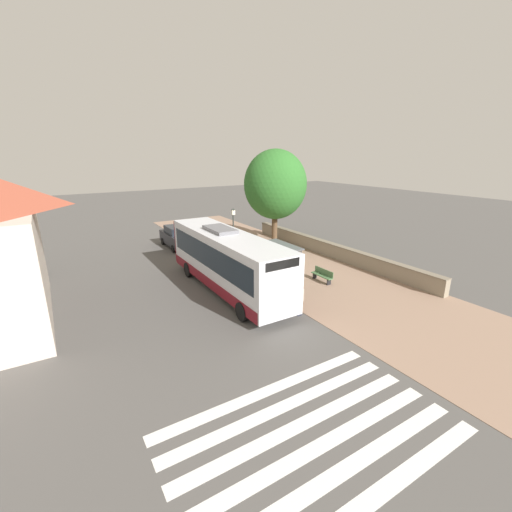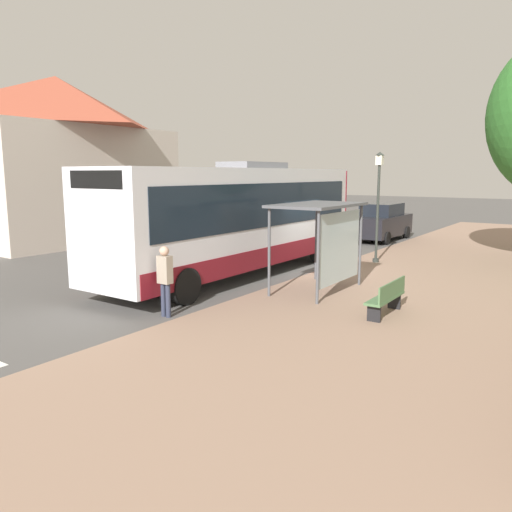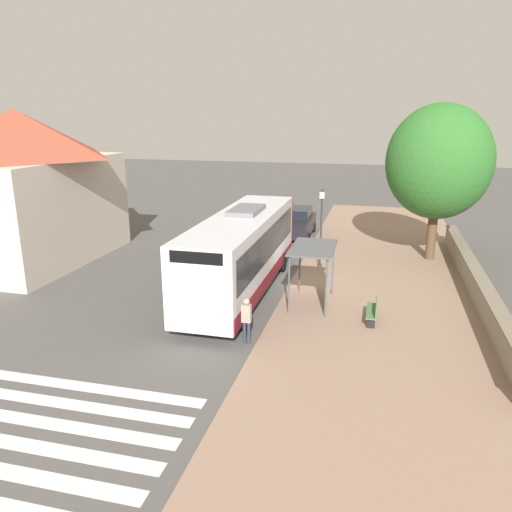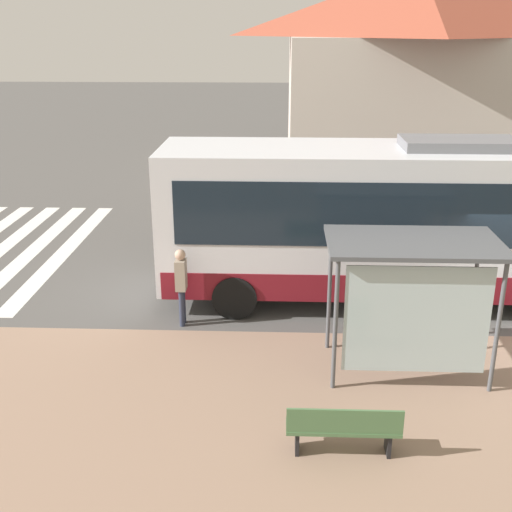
{
  "view_description": "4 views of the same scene",
  "coord_description": "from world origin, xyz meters",
  "px_view_note": "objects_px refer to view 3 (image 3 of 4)",
  "views": [
    {
      "loc": [
        10.93,
        20.05,
        8.31
      ],
      "look_at": [
        0.21,
        2.6,
        2.08
      ],
      "focal_mm": 24.0,
      "sensor_mm": 36.0,
      "label": 1
    },
    {
      "loc": [
        -8.12,
        15.67,
        3.45
      ],
      "look_at": [
        0.48,
        3.18,
        0.94
      ],
      "focal_mm": 35.0,
      "sensor_mm": 36.0,
      "label": 2
    },
    {
      "loc": [
        -4.01,
        23.26,
        8.1
      ],
      "look_at": [
        1.03,
        3.1,
        2.1
      ],
      "focal_mm": 35.0,
      "sensor_mm": 36.0,
      "label": 3
    },
    {
      "loc": [
        -12.29,
        5.13,
        6.25
      ],
      "look_at": [
        0.25,
        5.63,
        1.66
      ],
      "focal_mm": 45.0,
      "sensor_mm": 36.0,
      "label": 4
    }
  ],
  "objects_px": {
    "bus": "(242,251)",
    "pedestrian": "(247,317)",
    "shade_tree": "(439,162)",
    "bench": "(373,311)",
    "parked_car_behind_bus": "(298,223)",
    "bus_shelter": "(317,257)",
    "street_lamp_near": "(321,221)"
  },
  "relations": [
    {
      "from": "bus",
      "to": "pedestrian",
      "type": "xyz_separation_m",
      "value": [
        -1.62,
        5.19,
        -0.95
      ]
    },
    {
      "from": "bus",
      "to": "pedestrian",
      "type": "height_order",
      "value": "bus"
    },
    {
      "from": "pedestrian",
      "to": "shade_tree",
      "type": "relative_size",
      "value": 0.2
    },
    {
      "from": "bus",
      "to": "bench",
      "type": "distance_m",
      "value": 6.55
    },
    {
      "from": "bus",
      "to": "parked_car_behind_bus",
      "type": "xyz_separation_m",
      "value": [
        -0.73,
        -11.48,
        -1.05
      ]
    },
    {
      "from": "bus_shelter",
      "to": "bench",
      "type": "bearing_deg",
      "value": 150.89
    },
    {
      "from": "bench",
      "to": "street_lamp_near",
      "type": "relative_size",
      "value": 0.41
    },
    {
      "from": "pedestrian",
      "to": "parked_car_behind_bus",
      "type": "xyz_separation_m",
      "value": [
        0.89,
        -16.67,
        -0.09
      ]
    },
    {
      "from": "bus",
      "to": "pedestrian",
      "type": "bearing_deg",
      "value": 107.36
    },
    {
      "from": "shade_tree",
      "to": "parked_car_behind_bus",
      "type": "xyz_separation_m",
      "value": [
        8.25,
        -3.62,
        -4.56
      ]
    },
    {
      "from": "pedestrian",
      "to": "parked_car_behind_bus",
      "type": "height_order",
      "value": "parked_car_behind_bus"
    },
    {
      "from": "bus_shelter",
      "to": "pedestrian",
      "type": "xyz_separation_m",
      "value": [
        1.91,
        4.5,
        -1.13
      ]
    },
    {
      "from": "bus",
      "to": "bus_shelter",
      "type": "bearing_deg",
      "value": 168.84
    },
    {
      "from": "shade_tree",
      "to": "parked_car_behind_bus",
      "type": "height_order",
      "value": "shade_tree"
    },
    {
      "from": "bench",
      "to": "bus_shelter",
      "type": "bearing_deg",
      "value": -29.11
    },
    {
      "from": "bus",
      "to": "shade_tree",
      "type": "xyz_separation_m",
      "value": [
        -8.98,
        -7.86,
        3.51
      ]
    },
    {
      "from": "bench",
      "to": "street_lamp_near",
      "type": "bearing_deg",
      "value": -66.81
    },
    {
      "from": "street_lamp_near",
      "to": "parked_car_behind_bus",
      "type": "relative_size",
      "value": 0.92
    },
    {
      "from": "pedestrian",
      "to": "bus_shelter",
      "type": "bearing_deg",
      "value": -112.97
    },
    {
      "from": "bench",
      "to": "shade_tree",
      "type": "height_order",
      "value": "shade_tree"
    },
    {
      "from": "bus_shelter",
      "to": "bench",
      "type": "xyz_separation_m",
      "value": [
        -2.5,
        1.39,
        -1.68
      ]
    },
    {
      "from": "street_lamp_near",
      "to": "shade_tree",
      "type": "bearing_deg",
      "value": -153.21
    },
    {
      "from": "bench",
      "to": "parked_car_behind_bus",
      "type": "bearing_deg",
      "value": -68.68
    },
    {
      "from": "street_lamp_near",
      "to": "parked_car_behind_bus",
      "type": "xyz_separation_m",
      "value": [
        2.32,
        -6.61,
        -1.59
      ]
    },
    {
      "from": "bus_shelter",
      "to": "street_lamp_near",
      "type": "xyz_separation_m",
      "value": [
        0.48,
        -5.56,
        0.37
      ]
    },
    {
      "from": "street_lamp_near",
      "to": "shade_tree",
      "type": "distance_m",
      "value": 7.28
    },
    {
      "from": "bus",
      "to": "bench",
      "type": "xyz_separation_m",
      "value": [
        -6.03,
        2.09,
        -1.5
      ]
    },
    {
      "from": "bench",
      "to": "parked_car_behind_bus",
      "type": "distance_m",
      "value": 14.56
    },
    {
      "from": "bench",
      "to": "shade_tree",
      "type": "distance_m",
      "value": 11.52
    },
    {
      "from": "bus",
      "to": "street_lamp_near",
      "type": "xyz_separation_m",
      "value": [
        -3.05,
        -4.86,
        0.55
      ]
    },
    {
      "from": "shade_tree",
      "to": "pedestrian",
      "type": "bearing_deg",
      "value": 60.59
    },
    {
      "from": "parked_car_behind_bus",
      "to": "bus",
      "type": "bearing_deg",
      "value": 86.35
    }
  ]
}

